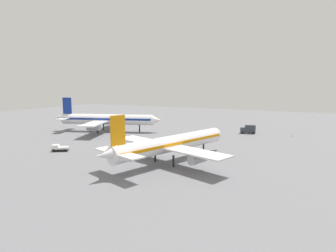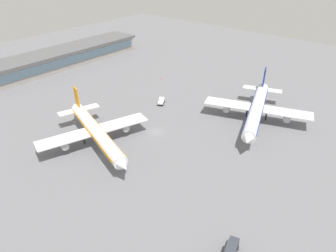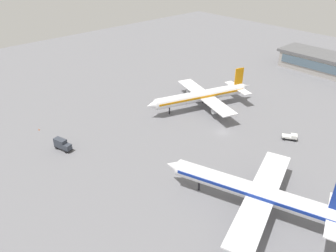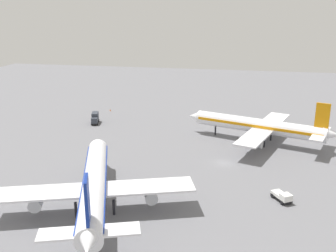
{
  "view_description": "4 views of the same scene",
  "coord_description": "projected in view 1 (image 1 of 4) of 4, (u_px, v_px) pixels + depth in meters",
  "views": [
    {
      "loc": [
        46.93,
        -70.38,
        19.15
      ],
      "look_at": [
        8.18,
        7.05,
        6.42
      ],
      "focal_mm": 31.0,
      "sensor_mm": 36.0,
      "label": 1
    },
    {
      "loc": [
        63.1,
        58.07,
        51.91
      ],
      "look_at": [
        3.19,
        8.06,
        6.59
      ],
      "focal_mm": 33.31,
      "sensor_mm": 36.0,
      "label": 2
    },
    {
      "loc": [
        -55.3,
        74.13,
        53.92
      ],
      "look_at": [
        9.16,
        15.07,
        4.26
      ],
      "focal_mm": 35.34,
      "sensor_mm": 36.0,
      "label": 3
    },
    {
      "loc": [
        -86.97,
        -3.99,
        35.42
      ],
      "look_at": [
        12.17,
        15.94,
        4.54
      ],
      "focal_mm": 41.9,
      "sensor_mm": 36.0,
      "label": 4
    }
  ],
  "objects": [
    {
      "name": "airplane_taxiing",
      "position": [
        171.0,
        144.0,
        70.32
      ],
      "size": [
        33.63,
        40.95,
        12.82
      ],
      "rotation": [
        0.0,
        0.0,
        1.25
      ],
      "color": "white",
      "rests_on": "ground"
    },
    {
      "name": "airplane_at_gate",
      "position": [
        106.0,
        119.0,
        116.05
      ],
      "size": [
        43.11,
        35.44,
        13.54
      ],
      "rotation": [
        0.0,
        0.0,
        0.33
      ],
      "color": "white",
      "rests_on": "ground"
    },
    {
      "name": "ground",
      "position": [
        133.0,
        149.0,
        85.84
      ],
      "size": [
        288.0,
        288.0,
        0.0
      ],
      "primitive_type": "plane",
      "color": "slate"
    },
    {
      "name": "safety_cone_near_gate",
      "position": [
        292.0,
        136.0,
        105.42
      ],
      "size": [
        0.44,
        0.44,
        0.6
      ],
      "primitive_type": "cone",
      "color": "#EA590C",
      "rests_on": "ground"
    },
    {
      "name": "pushback_tractor",
      "position": [
        59.0,
        148.0,
        82.54
      ],
      "size": [
        4.74,
        3.92,
        1.9
      ],
      "rotation": [
        0.0,
        0.0,
        3.69
      ],
      "color": "black",
      "rests_on": "ground"
    },
    {
      "name": "catering_truck",
      "position": [
        248.0,
        129.0,
        111.67
      ],
      "size": [
        5.91,
        3.41,
        3.3
      ],
      "rotation": [
        0.0,
        0.0,
        3.42
      ],
      "color": "black",
      "rests_on": "ground"
    }
  ]
}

